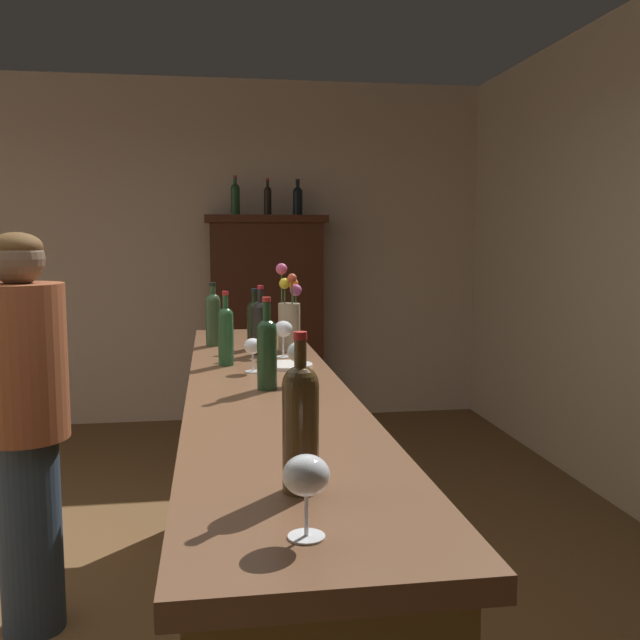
{
  "coord_description": "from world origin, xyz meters",
  "views": [
    {
      "loc": [
        0.4,
        -2.55,
        1.57
      ],
      "look_at": [
        0.85,
        0.45,
        1.21
      ],
      "focal_mm": 39.85,
      "sensor_mm": 36.0,
      "label": 1
    }
  ],
  "objects_px": {
    "display_cabinet": "(267,317)",
    "wine_bottle_rose": "(267,350)",
    "wine_bottle_malbec": "(226,333)",
    "wine_glass_rear": "(283,330)",
    "wine_bottle_pinot": "(301,422)",
    "wine_glass_mid": "(296,354)",
    "wine_glass_front": "(306,478)",
    "wine_glass_spare": "(253,347)",
    "cheese_plate": "(288,365)",
    "wine_bottle_riesling": "(261,325)",
    "display_bottle_left": "(235,197)",
    "display_bottle_center": "(298,199)",
    "flower_arrangement": "(289,317)",
    "patron_near_entrance": "(25,415)",
    "wine_bottle_merlot": "(213,317)",
    "bar_counter": "(267,521)",
    "display_bottle_midleft": "(268,199)",
    "wine_bottle_chardonnay": "(255,322)"
  },
  "relations": [
    {
      "from": "wine_bottle_pinot",
      "to": "wine_bottle_malbec",
      "type": "distance_m",
      "value": 1.49
    },
    {
      "from": "display_cabinet",
      "to": "wine_bottle_rose",
      "type": "xyz_separation_m",
      "value": [
        -0.26,
        -3.46,
        0.28
      ]
    },
    {
      "from": "wine_bottle_malbec",
      "to": "flower_arrangement",
      "type": "xyz_separation_m",
      "value": [
        0.3,
        0.35,
        0.02
      ]
    },
    {
      "from": "flower_arrangement",
      "to": "cheese_plate",
      "type": "xyz_separation_m",
      "value": [
        -0.05,
        -0.42,
        -0.15
      ]
    },
    {
      "from": "display_cabinet",
      "to": "flower_arrangement",
      "type": "bearing_deg",
      "value": -92.04
    },
    {
      "from": "flower_arrangement",
      "to": "wine_bottle_malbec",
      "type": "bearing_deg",
      "value": -130.18
    },
    {
      "from": "flower_arrangement",
      "to": "patron_near_entrance",
      "type": "relative_size",
      "value": 0.25
    },
    {
      "from": "display_cabinet",
      "to": "bar_counter",
      "type": "bearing_deg",
      "value": -94.41
    },
    {
      "from": "wine_bottle_pinot",
      "to": "wine_glass_mid",
      "type": "bearing_deg",
      "value": 83.74
    },
    {
      "from": "flower_arrangement",
      "to": "display_bottle_left",
      "type": "bearing_deg",
      "value": 93.33
    },
    {
      "from": "bar_counter",
      "to": "display_bottle_midleft",
      "type": "height_order",
      "value": "display_bottle_midleft"
    },
    {
      "from": "wine_bottle_merlot",
      "to": "wine_glass_spare",
      "type": "relative_size",
      "value": 2.29
    },
    {
      "from": "flower_arrangement",
      "to": "display_bottle_left",
      "type": "height_order",
      "value": "display_bottle_left"
    },
    {
      "from": "display_cabinet",
      "to": "wine_glass_spare",
      "type": "distance_m",
      "value": 3.16
    },
    {
      "from": "wine_bottle_malbec",
      "to": "patron_near_entrance",
      "type": "height_order",
      "value": "patron_near_entrance"
    },
    {
      "from": "wine_glass_mid",
      "to": "wine_glass_spare",
      "type": "distance_m",
      "value": 0.29
    },
    {
      "from": "wine_glass_spare",
      "to": "cheese_plate",
      "type": "height_order",
      "value": "wine_glass_spare"
    },
    {
      "from": "wine_glass_front",
      "to": "wine_glass_rear",
      "type": "xyz_separation_m",
      "value": [
        0.15,
        1.87,
        0.01
      ]
    },
    {
      "from": "wine_bottle_malbec",
      "to": "wine_glass_rear",
      "type": "height_order",
      "value": "wine_bottle_malbec"
    },
    {
      "from": "wine_glass_mid",
      "to": "flower_arrangement",
      "type": "height_order",
      "value": "flower_arrangement"
    },
    {
      "from": "wine_bottle_malbec",
      "to": "wine_bottle_chardonnay",
      "type": "bearing_deg",
      "value": 70.87
    },
    {
      "from": "wine_bottle_malbec",
      "to": "wine_bottle_rose",
      "type": "height_order",
      "value": "wine_bottle_rose"
    },
    {
      "from": "wine_glass_rear",
      "to": "patron_near_entrance",
      "type": "xyz_separation_m",
      "value": [
        -1.03,
        -0.21,
        -0.29
      ]
    },
    {
      "from": "flower_arrangement",
      "to": "display_bottle_center",
      "type": "bearing_deg",
      "value": 82.22
    },
    {
      "from": "patron_near_entrance",
      "to": "wine_bottle_merlot",
      "type": "bearing_deg",
      "value": 73.16
    },
    {
      "from": "wine_glass_front",
      "to": "wine_glass_rear",
      "type": "distance_m",
      "value": 1.88
    },
    {
      "from": "wine_glass_mid",
      "to": "bar_counter",
      "type": "bearing_deg",
      "value": 163.98
    },
    {
      "from": "wine_bottle_pinot",
      "to": "wine_bottle_riesling",
      "type": "relative_size",
      "value": 1.08
    },
    {
      "from": "wine_bottle_merlot",
      "to": "wine_glass_front",
      "type": "bearing_deg",
      "value": -86.12
    },
    {
      "from": "wine_glass_spare",
      "to": "wine_bottle_rose",
      "type": "bearing_deg",
      "value": -84.59
    },
    {
      "from": "wine_glass_mid",
      "to": "display_bottle_left",
      "type": "distance_m",
      "value": 3.46
    },
    {
      "from": "display_bottle_left",
      "to": "display_bottle_center",
      "type": "distance_m",
      "value": 0.51
    },
    {
      "from": "wine_glass_mid",
      "to": "patron_near_entrance",
      "type": "distance_m",
      "value": 1.12
    },
    {
      "from": "wine_bottle_rose",
      "to": "wine_glass_rear",
      "type": "distance_m",
      "value": 0.66
    },
    {
      "from": "wine_bottle_riesling",
      "to": "display_bottle_center",
      "type": "bearing_deg",
      "value": 79.65
    },
    {
      "from": "wine_glass_spare",
      "to": "wine_glass_front",
      "type": "bearing_deg",
      "value": -89.86
    },
    {
      "from": "wine_glass_spare",
      "to": "wine_bottle_chardonnay",
      "type": "bearing_deg",
      "value": 85.69
    },
    {
      "from": "wine_bottle_merlot",
      "to": "wine_bottle_chardonnay",
      "type": "height_order",
      "value": "wine_bottle_merlot"
    },
    {
      "from": "wine_glass_mid",
      "to": "wine_bottle_chardonnay",
      "type": "bearing_deg",
      "value": 96.63
    },
    {
      "from": "wine_glass_front",
      "to": "wine_bottle_riesling",
      "type": "bearing_deg",
      "value": 88.36
    },
    {
      "from": "wine_glass_front",
      "to": "wine_glass_rear",
      "type": "height_order",
      "value": "wine_glass_rear"
    },
    {
      "from": "wine_bottle_chardonnay",
      "to": "wine_glass_rear",
      "type": "bearing_deg",
      "value": -67.36
    },
    {
      "from": "display_cabinet",
      "to": "flower_arrangement",
      "type": "relative_size",
      "value": 4.34
    },
    {
      "from": "wine_bottle_pinot",
      "to": "wine_bottle_rose",
      "type": "relative_size",
      "value": 1.04
    },
    {
      "from": "cheese_plate",
      "to": "wine_glass_spare",
      "type": "bearing_deg",
      "value": -147.01
    },
    {
      "from": "wine_bottle_pinot",
      "to": "display_bottle_left",
      "type": "xyz_separation_m",
      "value": [
        0.02,
        4.45,
        0.69
      ]
    },
    {
      "from": "display_cabinet",
      "to": "wine_bottle_rose",
      "type": "bearing_deg",
      "value": -94.33
    },
    {
      "from": "wine_glass_spare",
      "to": "display_bottle_left",
      "type": "distance_m",
      "value": 3.22
    },
    {
      "from": "wine_bottle_malbec",
      "to": "wine_glass_front",
      "type": "distance_m",
      "value": 1.72
    },
    {
      "from": "display_bottle_center",
      "to": "flower_arrangement",
      "type": "bearing_deg",
      "value": -97.78
    }
  ]
}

